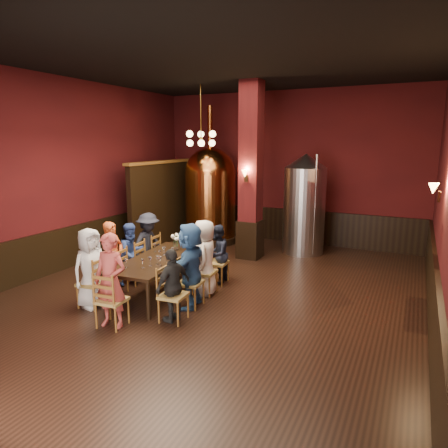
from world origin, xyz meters
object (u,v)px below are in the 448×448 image
at_px(person_0, 91,268).
at_px(person_2, 132,254).
at_px(person_1, 113,258).
at_px(steel_vessel, 304,204).
at_px(copper_kettle, 210,194).
at_px(dining_table, 159,261).
at_px(rose_vase, 176,239).

bearing_deg(person_0, person_2, 15.94).
distance_m(person_1, steel_vessel, 5.42).
height_order(person_2, copper_kettle, copper_kettle).
bearing_deg(dining_table, person_2, 158.78).
xyz_separation_m(person_1, rose_vase, (0.80, 1.07, 0.24)).
relative_size(dining_table, person_2, 1.86).
bearing_deg(copper_kettle, steel_vessel, -0.55).
bearing_deg(person_2, dining_table, -90.36).
xyz_separation_m(person_1, copper_kettle, (-0.30, 4.74, 0.73)).
xyz_separation_m(dining_table, steel_vessel, (1.78, 4.31, 0.67)).
xyz_separation_m(steel_vessel, rose_vase, (-1.81, -3.65, -0.37)).
height_order(person_1, copper_kettle, copper_kettle).
relative_size(person_1, copper_kettle, 0.37).
distance_m(dining_table, person_2, 0.91).
xyz_separation_m(person_2, rose_vase, (0.85, 0.41, 0.32)).
bearing_deg(steel_vessel, rose_vase, -116.36).
bearing_deg(dining_table, steel_vessel, 62.58).
xyz_separation_m(person_2, copper_kettle, (-0.24, 4.08, 0.81)).
bearing_deg(copper_kettle, dining_table, -75.52).
bearing_deg(steel_vessel, copper_kettle, 179.45).
bearing_deg(person_2, person_0, -159.15).
relative_size(person_2, rose_vase, 3.70).
bearing_deg(rose_vase, dining_table, -88.02).
xyz_separation_m(person_1, person_2, (-0.06, 0.66, -0.08)).
distance_m(dining_table, copper_kettle, 4.55).
height_order(dining_table, rose_vase, rose_vase).
bearing_deg(rose_vase, person_1, -126.72).
height_order(person_2, steel_vessel, steel_vessel).
distance_m(person_2, rose_vase, 1.00).
distance_m(person_0, person_2, 1.33).
bearing_deg(person_0, rose_vase, -12.05).
height_order(person_0, person_1, person_0).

